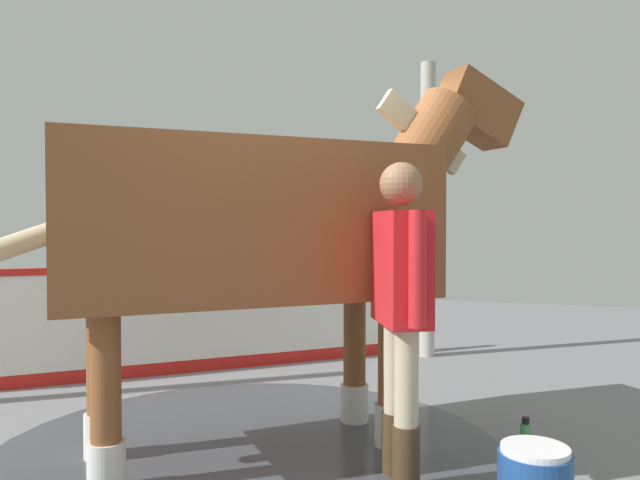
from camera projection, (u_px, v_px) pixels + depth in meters
The scene contains 7 objects.
ground_plane at pixel (213, 448), 3.89m from camera, with size 16.00×16.00×0.02m, color gray.
wet_patch at pixel (249, 451), 3.81m from camera, with size 3.24×3.24×0.00m, color #42444C.
barrier_wall at pixel (184, 323), 5.81m from camera, with size 3.49×3.13×1.04m.
roof_post_near at pixel (428, 210), 6.51m from camera, with size 0.16×0.16×3.14m, color #B7B2A8.
horse at pixel (266, 224), 3.82m from camera, with size 2.83×2.57×2.53m.
handler at pixel (401, 296), 3.34m from camera, with size 0.43×0.63×1.76m.
bottle_spray at pixel (526, 437), 3.77m from camera, with size 0.06×0.06×0.23m.
Camera 1 is at (1.89, -3.43, 1.43)m, focal length 34.21 mm.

